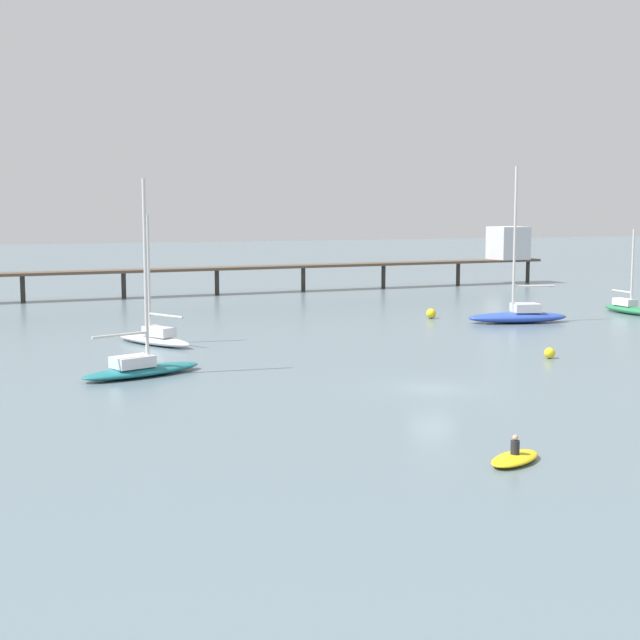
{
  "coord_description": "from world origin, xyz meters",
  "views": [
    {
      "loc": [
        -22.01,
        -46.51,
        10.26
      ],
      "look_at": [
        0.0,
        19.89,
        1.5
      ],
      "focal_mm": 52.52,
      "sensor_mm": 36.0,
      "label": 1
    }
  ],
  "objects": [
    {
      "name": "ground_plane",
      "position": [
        0.0,
        0.0,
        0.0
      ],
      "size": [
        400.0,
        400.0,
        0.0
      ],
      "primitive_type": "plane",
      "color": "slate"
    },
    {
      "name": "sailboat_teal",
      "position": [
        -14.89,
        9.06,
        0.65
      ],
      "size": [
        8.1,
        5.16,
        11.71
      ],
      "color": "#1E727A",
      "rests_on": "ground_plane"
    },
    {
      "name": "pier",
      "position": [
        18.78,
        58.32,
        3.97
      ],
      "size": [
        85.84,
        10.05,
        7.27
      ],
      "color": "brown",
      "rests_on": "ground_plane"
    },
    {
      "name": "mooring_buoy_outer",
      "position": [
        13.59,
        29.23,
        0.44
      ],
      "size": [
        0.89,
        0.89,
        0.89
      ],
      "primitive_type": "sphere",
      "color": "yellow",
      "rests_on": "ground_plane"
    },
    {
      "name": "sailboat_blue",
      "position": [
        19.46,
        24.1,
        0.74
      ],
      "size": [
        9.1,
        4.09,
        13.36
      ],
      "color": "#2D4CB7",
      "rests_on": "ground_plane"
    },
    {
      "name": "sailboat_white",
      "position": [
        -12.25,
        21.31,
        0.63
      ],
      "size": [
        5.5,
        7.57,
        9.44
      ],
      "color": "white",
      "rests_on": "ground_plane"
    },
    {
      "name": "sailboat_green",
      "position": [
        32.7,
        26.92,
        0.6
      ],
      "size": [
        1.92,
        6.53,
        7.89
      ],
      "color": "#287F4C",
      "rests_on": "ground_plane"
    },
    {
      "name": "mooring_buoy_far",
      "position": [
        11.79,
        6.93,
        0.36
      ],
      "size": [
        0.73,
        0.73,
        0.73
      ],
      "primitive_type": "sphere",
      "color": "yellow",
      "rests_on": "ground_plane"
    },
    {
      "name": "dinghy_yellow",
      "position": [
        -3.26,
        -14.59,
        0.2
      ],
      "size": [
        3.28,
        2.8,
        1.14
      ],
      "color": "yellow",
      "rests_on": "ground_plane"
    }
  ]
}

